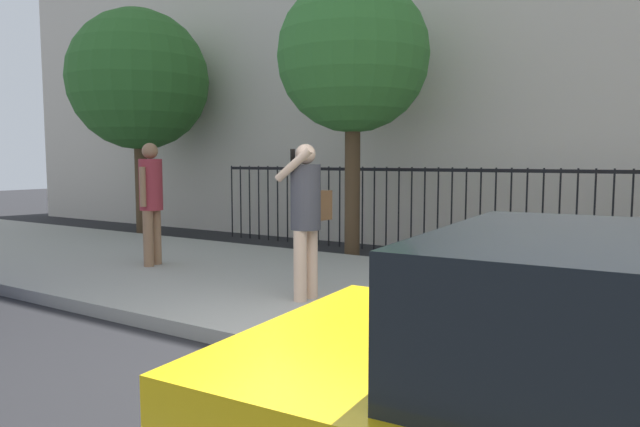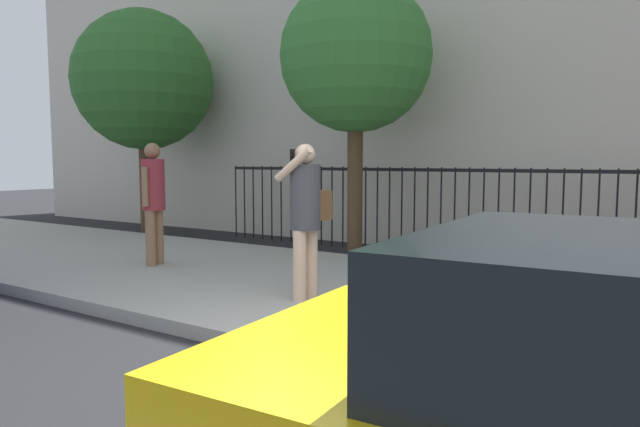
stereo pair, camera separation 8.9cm
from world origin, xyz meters
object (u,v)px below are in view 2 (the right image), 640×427
object	(u,v)px
street_tree_near	(356,57)
pedestrian_walking	(154,195)
street_tree_far	(143,81)
pedestrian_on_phone	(307,209)

from	to	relation	value
street_tree_near	pedestrian_walking	bearing A→B (deg)	-122.42
pedestrian_walking	street_tree_near	world-z (taller)	street_tree_near
street_tree_far	pedestrian_on_phone	bearing A→B (deg)	-26.85
pedestrian_walking	street_tree_far	bearing A→B (deg)	141.35
pedestrian_on_phone	pedestrian_walking	size ratio (longest dim) A/B	0.96
pedestrian_on_phone	street_tree_far	distance (m)	7.97
pedestrian_on_phone	pedestrian_walking	xyz separation A→B (m)	(-3.13, 0.51, 0.03)
pedestrian_on_phone	street_tree_far	bearing A→B (deg)	153.15
pedestrian_on_phone	pedestrian_walking	bearing A→B (deg)	170.81
pedestrian_on_phone	street_tree_far	world-z (taller)	street_tree_far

